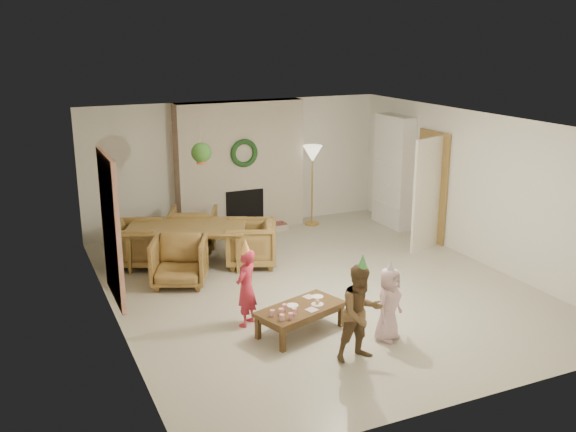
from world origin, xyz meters
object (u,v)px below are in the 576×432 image
coffee_table_top (300,309)px  child_pink (389,304)px  child_red (246,288)px  dining_chair_left (136,244)px  dining_chair_right (251,243)px  dining_table (187,246)px  dining_chair_far (193,229)px  dining_chair_near (179,261)px  child_plaid (361,313)px

coffee_table_top → child_pink: child_pink is taller
child_red → child_pink: bearing=102.0°
dining_chair_left → dining_chair_right: bearing=-90.0°
dining_chair_right → child_pink: bearing=33.8°
dining_table → child_pink: (1.56, -3.65, 0.14)m
dining_chair_far → dining_chair_left: size_ratio=1.00×
dining_chair_near → child_pink: child_pink is taller
dining_chair_near → child_plaid: size_ratio=0.70×
dining_chair_far → child_plaid: 4.78m
dining_chair_right → child_red: (-0.88, -2.11, 0.15)m
dining_chair_right → dining_chair_left: bearing=-90.0°
dining_table → coffee_table_top: bearing=-54.6°
dining_chair_near → child_plaid: (1.32, -3.17, 0.21)m
dining_table → dining_chair_far: (0.34, 0.78, 0.04)m
dining_chair_right → child_red: 2.29m
dining_chair_far → child_plaid: child_plaid is taller
dining_chair_far → child_plaid: size_ratio=0.70×
dining_chair_left → child_red: (0.87, -2.87, 0.15)m
dining_chair_far → dining_chair_right: size_ratio=1.00×
dining_chair_near → child_red: child_red is taller
dining_table → child_plaid: size_ratio=1.64×
dining_chair_far → child_red: child_red is taller
dining_chair_far → dining_table: bearing=90.0°
coffee_table_top → child_red: size_ratio=1.09×
dining_table → dining_chair_near: (-0.34, -0.78, 0.04)m
dining_chair_left → dining_chair_right: 1.91m
dining_table → dining_chair_left: bearing=-180.0°
dining_chair_left → child_red: bearing=-139.7°
dining_chair_near → child_red: bearing=-52.9°
dining_table → dining_chair_right: 1.06m
child_red → child_pink: (1.47, -1.12, -0.05)m
coffee_table_top → child_plaid: 1.02m
dining_table → dining_chair_near: 0.85m
dining_chair_far → dining_chair_left: 1.20m
dining_chair_left → child_pink: 4.63m
dining_chair_far → dining_chair_near: bearing=90.0°
coffee_table_top → dining_chair_near: bearing=95.1°
dining_table → child_plaid: 4.08m
dining_chair_left → coffee_table_top: 3.66m
coffee_table_top → child_pink: (0.92, -0.62, 0.15)m
dining_chair_near → coffee_table_top: (0.98, -2.26, -0.05)m
dining_chair_far → coffee_table_top: bearing=118.0°
child_red → child_plaid: (0.89, -1.42, 0.06)m
dining_chair_left → child_red: child_red is taller
dining_chair_far → child_red: (-0.25, -3.31, 0.15)m
dining_table → coffee_table_top: 3.10m
dining_chair_near → coffee_table_top: dining_chair_near is taller
dining_chair_right → child_red: bearing=0.8°
dining_chair_far → child_pink: 4.60m
child_plaid → child_red: bearing=120.0°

